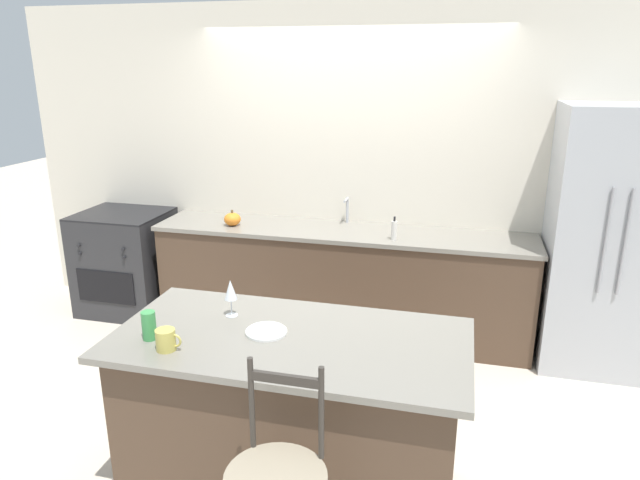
{
  "coord_description": "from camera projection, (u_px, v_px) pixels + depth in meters",
  "views": [
    {
      "loc": [
        0.94,
        -4.04,
        2.22
      ],
      "look_at": [
        0.06,
        -0.61,
        1.12
      ],
      "focal_mm": 32.0,
      "sensor_mm": 36.0,
      "label": 1
    }
  ],
  "objects": [
    {
      "name": "refrigerator",
      "position": [
        602.0,
        241.0,
        4.16
      ],
      "size": [
        0.75,
        0.71,
        1.95
      ],
      "color": "#ADAFB5",
      "rests_on": "ground_plane"
    },
    {
      "name": "tumbler_cup",
      "position": [
        149.0,
        325.0,
        2.79
      ],
      "size": [
        0.07,
        0.07,
        0.15
      ],
      "color": "#3D934C",
      "rests_on": "kitchen_island"
    },
    {
      "name": "soap_bottle",
      "position": [
        394.0,
        230.0,
        4.38
      ],
      "size": [
        0.05,
        0.05,
        0.19
      ],
      "color": "silver",
      "rests_on": "back_counter"
    },
    {
      "name": "oven_range",
      "position": [
        126.0,
        262.0,
        5.25
      ],
      "size": [
        0.77,
        0.7,
        0.93
      ],
      "color": "#28282B",
      "rests_on": "ground_plane"
    },
    {
      "name": "kitchen_island",
      "position": [
        291.0,
        415.0,
        2.97
      ],
      "size": [
        1.78,
        0.89,
        0.92
      ],
      "color": "#4C3828",
      "rests_on": "ground_plane"
    },
    {
      "name": "back_counter",
      "position": [
        341.0,
        280.0,
        4.82
      ],
      "size": [
        3.12,
        0.66,
        0.91
      ],
      "color": "#4C3828",
      "rests_on": "ground_plane"
    },
    {
      "name": "ground_plane",
      "position": [
        331.0,
        349.0,
        4.62
      ],
      "size": [
        18.0,
        18.0,
        0.0
      ],
      "primitive_type": "plane",
      "color": "beige"
    },
    {
      "name": "coffee_mug",
      "position": [
        166.0,
        340.0,
        2.69
      ],
      "size": [
        0.13,
        0.09,
        0.1
      ],
      "color": "#C1B251",
      "rests_on": "kitchen_island"
    },
    {
      "name": "sink_faucet",
      "position": [
        347.0,
        207.0,
        4.83
      ],
      "size": [
        0.02,
        0.13,
        0.22
      ],
      "color": "#ADAFB5",
      "rests_on": "back_counter"
    },
    {
      "name": "wall_back",
      "position": [
        350.0,
        169.0,
        4.84
      ],
      "size": [
        6.0,
        0.07,
        2.7
      ],
      "color": "beige",
      "rests_on": "ground_plane"
    },
    {
      "name": "wine_glass",
      "position": [
        231.0,
        291.0,
        3.02
      ],
      "size": [
        0.07,
        0.07,
        0.21
      ],
      "color": "white",
      "rests_on": "kitchen_island"
    },
    {
      "name": "pumpkin_decoration",
      "position": [
        232.0,
        219.0,
        4.77
      ],
      "size": [
        0.14,
        0.14,
        0.13
      ],
      "color": "orange",
      "rests_on": "back_counter"
    },
    {
      "name": "dinner_plate",
      "position": [
        266.0,
        331.0,
        2.87
      ],
      "size": [
        0.21,
        0.21,
        0.02
      ],
      "color": "white",
      "rests_on": "kitchen_island"
    }
  ]
}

